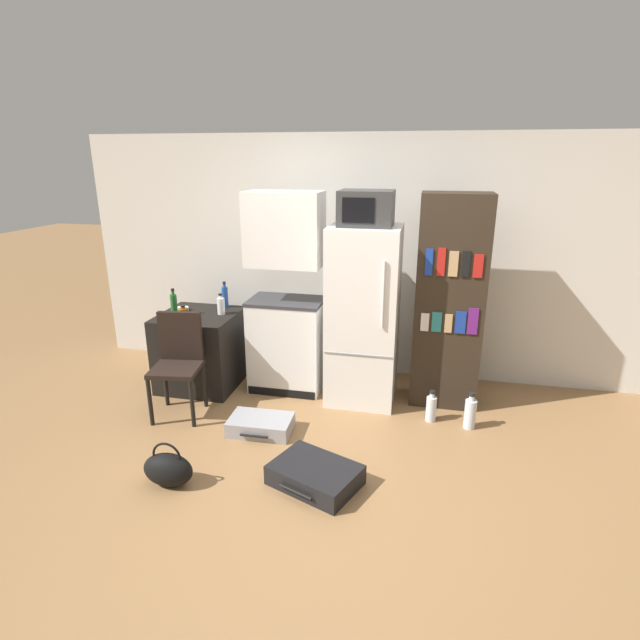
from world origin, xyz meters
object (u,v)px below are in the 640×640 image
object	(u,v)px
water_bottle_middle	(470,413)
bookshelf	(449,303)
side_table	(201,350)
bottle_blue_soda	(225,296)
bowl	(182,309)
bottle_green_tall	(174,304)
chair	(179,356)
suitcase_small_flat	(315,475)
bottle_milk_white	(221,305)
suitcase_large_flat	(261,425)
refrigerator	(363,316)
kitchen_hutch	(286,302)
microwave	(366,208)
bottle_amber_beer	(183,314)
handbag	(168,469)
water_bottle_front	(431,408)

from	to	relation	value
water_bottle_middle	bookshelf	bearing A→B (deg)	115.68
side_table	bottle_blue_soda	world-z (taller)	bottle_blue_soda
bowl	bottle_green_tall	bearing A→B (deg)	-88.84
chair	suitcase_small_flat	world-z (taller)	chair
bottle_milk_white	suitcase_large_flat	distance (m)	1.28
refrigerator	bottle_milk_white	size ratio (longest dim) A/B	7.95
bookshelf	bottle_milk_white	bearing A→B (deg)	-176.80
kitchen_hutch	bottle_green_tall	size ratio (longest dim) A/B	7.20
microwave	suitcase_small_flat	xyz separation A→B (m)	(-0.13, -1.40, -1.71)
microwave	bottle_amber_beer	distance (m)	1.93
handbag	chair	bearing A→B (deg)	112.16
side_table	bottle_green_tall	bearing A→B (deg)	-155.75
suitcase_small_flat	suitcase_large_flat	bearing A→B (deg)	157.91
bookshelf	kitchen_hutch	bearing A→B (deg)	-178.48
suitcase_large_flat	water_bottle_front	distance (m)	1.47
refrigerator	kitchen_hutch	bearing A→B (deg)	174.88
side_table	water_bottle_front	xyz separation A→B (m)	(2.26, -0.25, -0.25)
bottle_amber_beer	bottle_green_tall	xyz separation A→B (m)	(-0.16, 0.13, 0.05)
handbag	bowl	bearing A→B (deg)	112.51
microwave	water_bottle_front	world-z (taller)	microwave
side_table	handbag	distance (m)	1.66
bottle_amber_beer	water_bottle_front	world-z (taller)	bottle_amber_beer
refrigerator	water_bottle_middle	bearing A→B (deg)	-20.48
bottle_blue_soda	water_bottle_front	size ratio (longest dim) A/B	0.93
side_table	bookshelf	size ratio (longest dim) A/B	0.39
bottle_green_tall	bottle_milk_white	xyz separation A→B (m)	(0.42, 0.14, -0.03)
bottle_blue_soda	water_bottle_middle	xyz separation A→B (m)	(2.41, -0.58, -0.72)
refrigerator	chair	distance (m)	1.68
chair	water_bottle_front	bearing A→B (deg)	-0.71
bottle_milk_white	water_bottle_middle	distance (m)	2.48
bottle_amber_beer	chair	distance (m)	0.45
side_table	bottle_green_tall	world-z (taller)	bottle_green_tall
bottle_green_tall	water_bottle_front	xyz separation A→B (m)	(2.46, -0.16, -0.74)
chair	handbag	bearing A→B (deg)	-76.44
kitchen_hutch	bottle_green_tall	bearing A→B (deg)	-168.46
side_table	suitcase_small_flat	distance (m)	2.02
bottle_amber_beer	water_bottle_middle	size ratio (longest dim) A/B	0.45
bottle_amber_beer	side_table	bearing A→B (deg)	79.83
kitchen_hutch	chair	size ratio (longest dim) A/B	2.10
refrigerator	suitcase_large_flat	size ratio (longest dim) A/B	3.08
bowl	handbag	size ratio (longest dim) A/B	0.34
bookshelf	bottle_green_tall	world-z (taller)	bookshelf
microwave	suitcase_large_flat	size ratio (longest dim) A/B	0.86
bookshelf	handbag	world-z (taller)	bookshelf
refrigerator	suitcase_small_flat	world-z (taller)	refrigerator
bottle_green_tall	handbag	xyz separation A→B (m)	(0.68, -1.48, -0.73)
bottle_blue_soda	suitcase_large_flat	bearing A→B (deg)	-55.67
refrigerator	handbag	size ratio (longest dim) A/B	4.53
kitchen_hutch	suitcase_small_flat	distance (m)	1.79
bowl	water_bottle_middle	distance (m)	2.87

